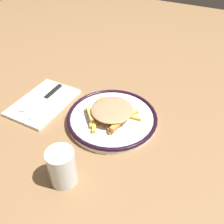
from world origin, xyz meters
The scene contains 8 objects.
ground_plane centered at (0.00, 0.00, 0.00)m, with size 2.60×2.60×0.00m, color olive.
plate centered at (0.00, 0.00, 0.01)m, with size 0.29×0.29×0.02m.
fries_heap centered at (0.01, 0.01, 0.04)m, with size 0.19×0.16×0.04m.
napkin centered at (0.26, 0.03, 0.01)m, with size 0.16×0.24×0.01m, color white.
fork centered at (0.23, 0.04, 0.01)m, with size 0.02×0.18×0.01m.
knife centered at (0.26, 0.01, 0.01)m, with size 0.02×0.21×0.01m.
spoon centered at (0.28, 0.07, 0.02)m, with size 0.02×0.15×0.01m.
water_glass centered at (0.01, 0.26, 0.05)m, with size 0.07×0.07×0.10m, color silver.
Camera 1 is at (-0.28, 0.54, 0.55)m, focal length 40.18 mm.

